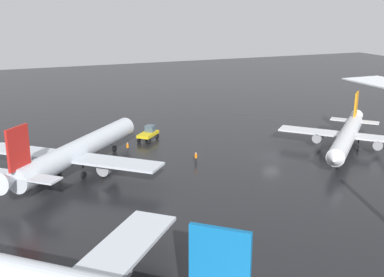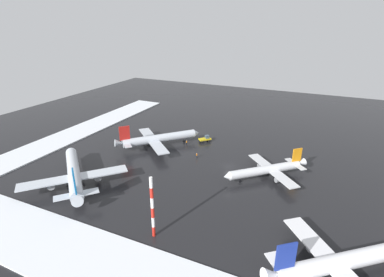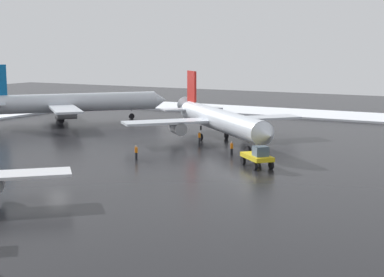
% 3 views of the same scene
% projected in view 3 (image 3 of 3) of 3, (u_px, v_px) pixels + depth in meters
% --- Properties ---
extents(ground_plane, '(240.00, 240.00, 0.00)m').
position_uv_depth(ground_plane, '(57.00, 178.00, 60.92)').
color(ground_plane, black).
extents(snow_bank_left, '(14.00, 116.00, 0.39)m').
position_uv_depth(snow_bank_left, '(283.00, 113.00, 118.83)').
color(snow_bank_left, white).
rests_on(snow_bank_left, ground_plane).
extents(airplane_distant_tail, '(24.65, 26.02, 9.58)m').
position_uv_depth(airplane_distant_tail, '(219.00, 120.00, 83.38)').
color(airplane_distant_tail, silver).
rests_on(airplane_distant_tail, ground_plane).
extents(airplane_parked_starboard, '(28.23, 26.62, 10.36)m').
position_uv_depth(airplane_parked_starboard, '(71.00, 103.00, 105.69)').
color(airplane_parked_starboard, silver).
rests_on(airplane_parked_starboard, ground_plane).
extents(pushback_tug, '(4.73, 4.87, 2.50)m').
position_uv_depth(pushback_tug, '(258.00, 156.00, 65.93)').
color(pushback_tug, gold).
rests_on(pushback_tug, ground_plane).
extents(ground_crew_near_tug, '(0.36, 0.36, 1.71)m').
position_uv_depth(ground_crew_near_tug, '(232.00, 148.00, 73.26)').
color(ground_crew_near_tug, black).
rests_on(ground_crew_near_tug, ground_plane).
extents(ground_crew_by_nose_gear, '(0.36, 0.36, 1.71)m').
position_uv_depth(ground_crew_by_nose_gear, '(136.00, 152.00, 70.46)').
color(ground_crew_by_nose_gear, black).
rests_on(ground_crew_by_nose_gear, ground_plane).
extents(ground_crew_mid_apron, '(0.36, 0.36, 1.71)m').
position_uv_depth(ground_crew_mid_apron, '(199.00, 137.00, 81.92)').
color(ground_crew_mid_apron, black).
rests_on(ground_crew_mid_apron, ground_plane).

